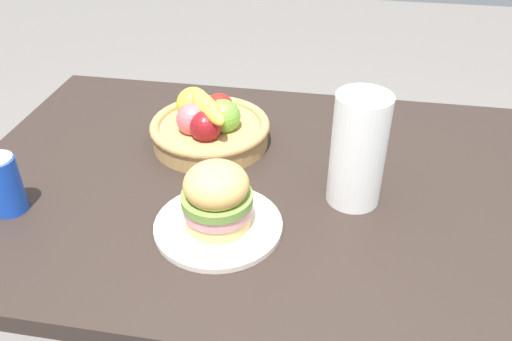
% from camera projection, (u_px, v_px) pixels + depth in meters
% --- Properties ---
extents(dining_table, '(1.40, 0.90, 0.75)m').
position_uv_depth(dining_table, '(275.00, 217.00, 1.22)').
color(dining_table, '#2D231E').
rests_on(dining_table, ground_plane).
extents(plate, '(0.25, 0.25, 0.01)m').
position_uv_depth(plate, '(218.00, 225.00, 1.03)').
color(plate, silver).
rests_on(plate, dining_table).
extents(sandwich, '(0.14, 0.14, 0.13)m').
position_uv_depth(sandwich, '(217.00, 196.00, 0.99)').
color(sandwich, '#E5BC75').
rests_on(sandwich, plate).
extents(soda_can, '(0.07, 0.07, 0.13)m').
position_uv_depth(soda_can, '(4.00, 185.00, 1.04)').
color(soda_can, blue).
rests_on(soda_can, dining_table).
extents(fruit_basket, '(0.29, 0.29, 0.14)m').
position_uv_depth(fruit_basket, '(209.00, 126.00, 1.27)').
color(fruit_basket, tan).
rests_on(fruit_basket, dining_table).
extents(paper_towel_roll, '(0.11, 0.11, 0.24)m').
position_uv_depth(paper_towel_roll, '(358.00, 150.00, 1.04)').
color(paper_towel_roll, white).
rests_on(paper_towel_roll, dining_table).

